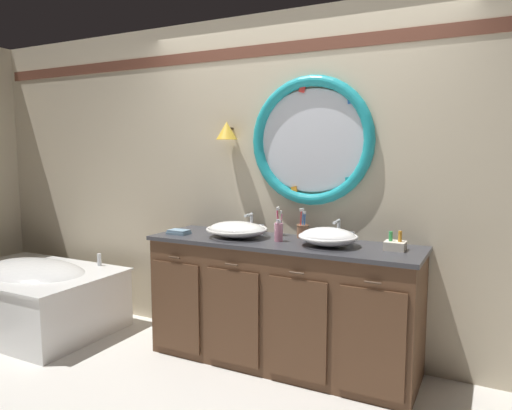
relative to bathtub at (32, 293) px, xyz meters
name	(u,v)px	position (x,y,z in m)	size (l,w,h in m)	color
ground_plane	(259,376)	(2.18, 0.12, -0.32)	(14.00, 14.00, 0.00)	silver
back_wall_assembly	(295,181)	(2.19, 0.70, 1.01)	(6.40, 0.26, 2.60)	beige
vanity_counter	(281,302)	(2.22, 0.38, 0.14)	(1.98, 0.61, 0.91)	brown
bathtub	(32,293)	(0.00, 0.00, 0.00)	(1.46, 0.98, 0.63)	white
sink_basin_left	(237,229)	(1.87, 0.35, 0.66)	(0.46, 0.46, 0.12)	white
sink_basin_right	(328,237)	(2.58, 0.35, 0.66)	(0.40, 0.40, 0.13)	white
faucet_set_left	(251,225)	(1.87, 0.58, 0.66)	(0.22, 0.13, 0.16)	silver
faucet_set_right	(338,232)	(2.58, 0.58, 0.66)	(0.23, 0.14, 0.15)	silver
toothbrush_holder_left	(279,228)	(2.11, 0.57, 0.65)	(0.08, 0.08, 0.22)	white
toothbrush_holder_right	(303,230)	(2.31, 0.56, 0.65)	(0.10, 0.10, 0.22)	#996647
soap_dispenser	(279,232)	(2.21, 0.35, 0.67)	(0.06, 0.07, 0.16)	pink
folded_hand_towel	(179,232)	(1.40, 0.27, 0.61)	(0.17, 0.11, 0.03)	#7593A8
toiletry_basket	(395,245)	(3.01, 0.43, 0.63)	(0.13, 0.12, 0.13)	beige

